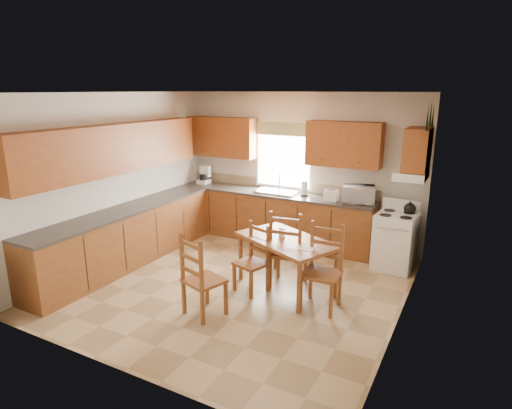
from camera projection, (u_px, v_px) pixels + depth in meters
The scene contains 35 objects.
floor at pixel (237, 284), 6.21m from camera, with size 4.50×4.50×0.00m, color tan.
ceiling at pixel (235, 92), 5.51m from camera, with size 4.50×4.50×0.00m, color brown.
wall_left at pixel (116, 179), 6.88m from camera, with size 4.50×4.50×0.00m, color beige.
wall_right at pixel (407, 216), 4.84m from camera, with size 4.50×4.50×0.00m, color beige.
wall_back at pixel (299, 168), 7.78m from camera, with size 4.50×4.50×0.00m, color beige.
wall_front at pixel (112, 245), 3.94m from camera, with size 4.50×4.50×0.00m, color beige.
lower_cab_back at pixel (273, 218), 7.93m from camera, with size 3.75×0.60×0.88m, color brown.
lower_cab_left at pixel (127, 238), 6.85m from camera, with size 0.60×3.60×0.88m, color brown.
counter_back at pixel (273, 193), 7.81m from camera, with size 3.75×0.63×0.04m, color #3D3632.
counter_left at pixel (125, 210), 6.73m from camera, with size 0.63×3.60×0.04m, color #3D3632.
backsplash at pixel (280, 185), 8.03m from camera, with size 3.75×0.01×0.18m, color #847157.
upper_cab_back_left at pixel (222, 137), 8.21m from camera, with size 1.41×0.33×0.75m, color brown.
upper_cab_back_right at pixel (344, 144), 7.11m from camera, with size 1.25×0.33×0.75m, color brown.
upper_cab_left at pixel (114, 149), 6.54m from camera, with size 0.33×3.60×0.75m, color brown.
upper_cab_stove at pixel (417, 149), 6.18m from camera, with size 0.33×0.62×0.62m, color brown.
range_hood at pixel (411, 175), 6.30m from camera, with size 0.44×0.62×0.12m, color silver.
window_frame at pixel (283, 156), 7.84m from camera, with size 1.13×0.02×1.18m, color silver.
window_pane at pixel (283, 156), 7.83m from camera, with size 1.05×0.01×1.10m, color white.
window_valance at pixel (283, 129), 7.68m from camera, with size 1.19×0.01×0.24m, color #3C592B.
sink_basin at pixel (277, 192), 7.76m from camera, with size 0.75×0.45×0.04m, color silver.
pine_decal_a at pixel (428, 117), 5.72m from camera, with size 0.22×0.22×0.36m, color black.
pine_decal_b at pixel (431, 113), 5.99m from camera, with size 0.22×0.22×0.36m, color black.
pine_decal_c at pixel (433, 115), 6.27m from camera, with size 0.22×0.22×0.36m, color black.
stove at pixel (395, 242), 6.68m from camera, with size 0.58×0.60×0.87m, color silver.
coffeemaker at pixel (204, 176), 8.50m from camera, with size 0.18×0.21×0.30m, color silver.
paper_towel at pixel (304, 188), 7.53m from camera, with size 0.11×0.11×0.26m, color white.
toaster at pixel (331, 196), 7.19m from camera, with size 0.23×0.14×0.19m, color silver.
microwave at pixel (358, 194), 7.06m from camera, with size 0.48×0.34×0.29m, color silver.
dining_table at pixel (286, 264), 6.00m from camera, with size 1.38×0.79×0.74m, color brown.
chair_near_left at pixel (204, 275), 5.26m from camera, with size 0.44×0.42×1.06m, color brown.
chair_near_right at pixel (289, 248), 6.05m from camera, with size 0.47×0.45×1.13m, color brown.
chair_far_left at pixel (251, 259), 5.89m from camera, with size 0.40×0.38×0.95m, color brown.
chair_far_right at pixel (321, 269), 5.41m from camera, with size 0.46×0.44×1.09m, color brown.
table_paper at pixel (308, 247), 5.59m from camera, with size 0.20×0.26×0.00m, color white.
table_card at pixel (282, 233), 5.96m from camera, with size 0.10×0.02×0.13m, color white.
Camera 1 is at (2.91, -4.90, 2.74)m, focal length 30.00 mm.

